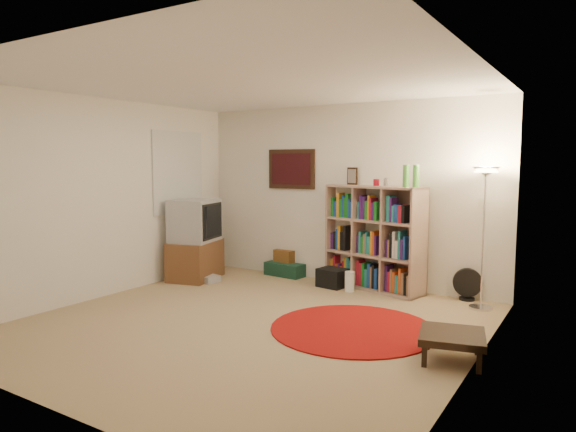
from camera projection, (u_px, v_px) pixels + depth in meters
name	position (u px, v px, depth m)	size (l,w,h in m)	color
room	(248.00, 205.00, 5.35)	(4.54, 4.54, 2.54)	tan
bookshelf	(373.00, 239.00, 6.87)	(1.45, 0.72, 1.67)	tan
floor_lamp	(485.00, 191.00, 5.84)	(0.38, 0.38, 1.65)	silver
floor_fan	(467.00, 284.00, 6.32)	(0.36, 0.23, 0.40)	black
tv_stand	(195.00, 241.00, 7.46)	(0.73, 0.91, 1.17)	brown
dvd_box	(208.00, 279.00, 7.32)	(0.32, 0.28, 0.10)	#ABAAAF
suitcase	(287.00, 269.00, 7.76)	(0.64, 0.45, 0.20)	#133627
wicker_basket	(286.00, 256.00, 7.79)	(0.35, 0.27, 0.18)	brown
duffel_bag	(332.00, 278.00, 7.02)	(0.41, 0.36, 0.25)	black
paper_towel	(350.00, 281.00, 6.76)	(0.17, 0.17, 0.27)	white
red_rug	(353.00, 328.00, 5.25)	(1.69, 1.69, 0.02)	maroon
side_table	(452.00, 337.00, 4.40)	(0.65, 0.65, 0.25)	black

